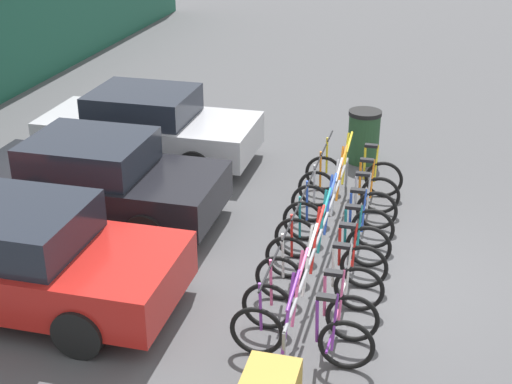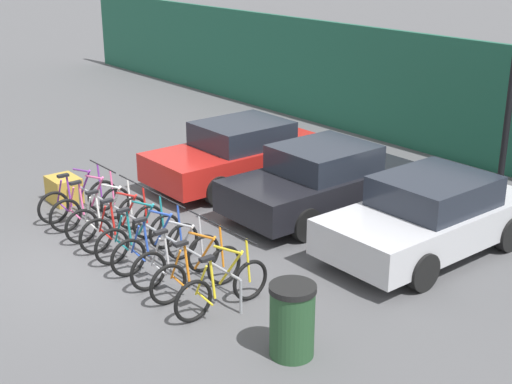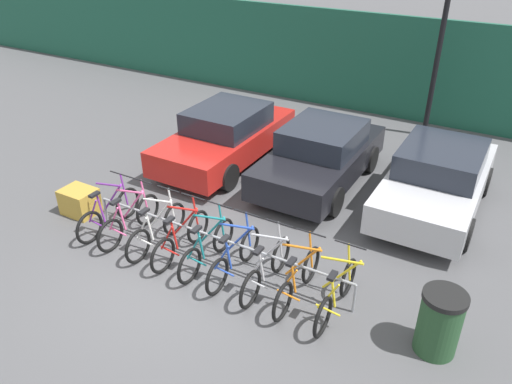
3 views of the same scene
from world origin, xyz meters
TOP-DOWN VIEW (x-y plane):
  - ground_plane at (0.00, 0.00)m, footprint 120.00×120.00m
  - hoarding_wall at (0.00, 9.50)m, footprint 36.00×0.16m
  - bike_rack at (0.32, 0.68)m, footprint 5.34×0.04m
  - bicycle_purple at (-2.08, 0.53)m, footprint 0.68×1.71m
  - bicycle_pink at (-1.54, 0.53)m, footprint 0.68×1.71m
  - bicycle_white at (-0.87, 0.53)m, footprint 0.68×1.71m
  - bicycle_red at (-0.30, 0.53)m, footprint 0.68×1.71m
  - bicycle_teal at (0.28, 0.53)m, footprint 0.68×1.71m
  - bicycle_blue at (0.84, 0.53)m, footprint 0.68×1.71m
  - bicycle_silver at (1.47, 0.53)m, footprint 0.68×1.71m
  - bicycle_orange at (2.05, 0.53)m, footprint 0.68×1.71m
  - bicycle_yellow at (2.72, 0.53)m, footprint 0.68×1.71m
  - car_red at (-1.75, 4.30)m, footprint 1.91×4.17m
  - car_black at (0.74, 4.42)m, footprint 1.91×3.98m
  - car_silver at (3.32, 4.57)m, footprint 1.91×4.11m
  - lamp_post at (2.22, 8.50)m, footprint 0.24×0.44m
  - trash_bin at (4.26, 0.53)m, footprint 0.63×0.63m
  - cargo_crate at (-3.06, 0.66)m, footprint 0.70×0.56m

SIDE VIEW (x-z plane):
  - ground_plane at x=0.00m, z-range 0.00..0.00m
  - cargo_crate at x=-3.06m, z-range 0.00..0.55m
  - bicycle_purple at x=-2.08m, z-range -0.15..0.90m
  - bicycle_pink at x=-1.54m, z-range -0.15..0.90m
  - bicycle_white at x=-0.87m, z-range -0.15..0.90m
  - bicycle_red at x=-0.30m, z-range -0.15..0.90m
  - bicycle_teal at x=0.28m, z-range -0.15..0.90m
  - bicycle_blue at x=0.84m, z-range -0.15..0.90m
  - bicycle_silver at x=1.47m, z-range -0.15..0.90m
  - bicycle_orange at x=2.05m, z-range -0.15..0.90m
  - bicycle_yellow at x=2.72m, z-range -0.15..0.90m
  - bike_rack at x=0.32m, z-range 0.22..0.79m
  - trash_bin at x=4.26m, z-range 0.00..1.03m
  - car_black at x=0.74m, z-range -0.01..1.39m
  - car_silver at x=3.32m, z-range -0.01..1.39m
  - car_red at x=-1.75m, z-range -0.01..1.39m
  - hoarding_wall at x=0.00m, z-range 0.00..2.99m
  - lamp_post at x=2.22m, z-range 0.35..6.40m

